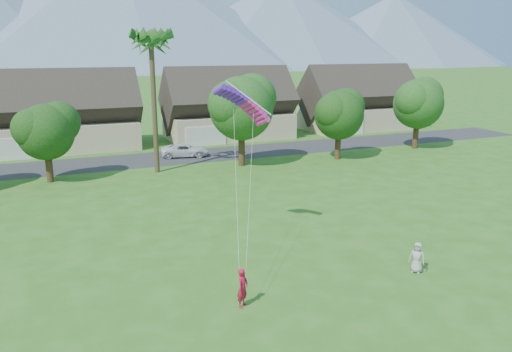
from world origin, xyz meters
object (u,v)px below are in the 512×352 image
watcher (417,257)px  parafoil_kite (244,102)px  parked_car (185,150)px  kite_flyer (243,288)px

watcher → parafoil_kite: parafoil_kite is taller
watcher → parked_car: bearing=150.2°
kite_flyer → watcher: bearing=-42.8°
kite_flyer → parafoil_kite: size_ratio=0.52×
kite_flyer → watcher: kite_flyer is taller
watcher → parked_car: size_ratio=0.33×
parked_car → parafoil_kite: bearing=-173.9°
parked_car → parafoil_kite: parafoil_kite is taller
parafoil_kite → kite_flyer: bearing=-108.6°
kite_flyer → parafoil_kite: (2.96, 7.39, 7.14)m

